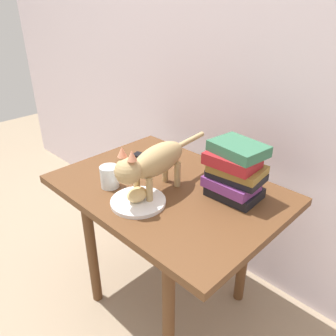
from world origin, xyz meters
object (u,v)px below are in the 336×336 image
Objects in this scene: book_stack at (235,171)px; side_table at (168,204)px; cat at (153,162)px; tv_remote at (148,159)px; bread_roll at (137,195)px; plate at (138,202)px; candle_jar at (110,178)px.

side_table is at bearing -151.61° from book_stack.
tv_remote is (-0.22, 0.18, -0.12)m from cat.
cat is at bearing 94.76° from bread_roll.
side_table is 0.26m from tv_remote.
book_stack is (0.21, 0.27, 0.10)m from plate.
book_stack is 0.47m from candle_jar.
cat is at bearing -88.51° from side_table.
candle_jar is at bearing 179.55° from plate.
cat reaches higher than book_stack.
side_table is 0.25m from candle_jar.
bread_roll reaches higher than plate.
plate is at bearing -87.17° from side_table.
book_stack is (0.21, 0.28, 0.06)m from bread_roll.
plate is 0.95× the size of book_stack.
tv_remote is at bearing 141.89° from cat.
side_table is 5.77× the size of tv_remote.
book_stack reaches higher than plate.
candle_jar is (-0.17, 0.00, 0.03)m from plate.
bread_roll is 0.94× the size of candle_jar.
book_stack is at bearing 52.78° from plate.
bread_roll is (0.00, -0.00, 0.03)m from plate.
tv_remote reaches higher than plate.
tv_remote reaches higher than side_table.
plate is at bearing -0.45° from candle_jar.
plate is at bearing -85.86° from cat.
plate is 2.45× the size of bread_roll.
cat is 2.31× the size of book_stack.
cat is at bearing 26.00° from candle_jar.
book_stack reaches higher than side_table.
book_stack reaches higher than bread_roll.
cat reaches higher than bread_roll.
candle_jar is (-0.16, -0.08, -0.09)m from cat.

